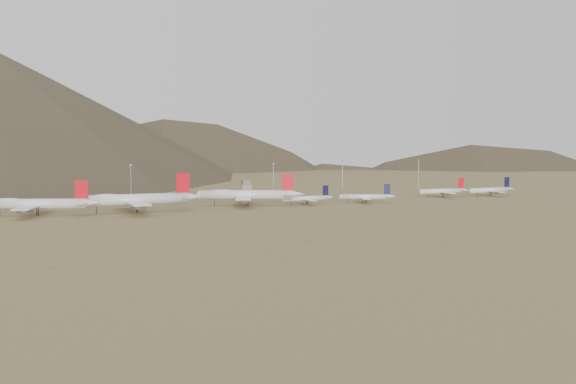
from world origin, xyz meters
name	(u,v)px	position (x,y,z in m)	size (l,w,h in m)	color
ground	(267,211)	(0.00, 0.00, 0.00)	(3000.00, 3000.00, 0.00)	#A48D55
mountain_ridge	(75,77)	(0.00, 900.00, 150.00)	(4400.00, 1000.00, 300.00)	brown
widebody_west	(36,204)	(-135.02, 28.95, 7.22)	(67.42, 53.82, 20.95)	silver
widebody_centre	(135,199)	(-77.31, 24.77, 8.14)	(79.53, 60.81, 23.62)	silver
widebody_east	(247,195)	(0.20, 37.20, 7.50)	(69.35, 55.57, 21.74)	silver
narrowbody_a	(307,198)	(42.07, 29.71, 4.13)	(38.57, 27.57, 12.72)	silver
narrowbody_b	(367,197)	(84.84, 22.82, 4.32)	(38.25, 28.70, 13.32)	silver
narrowbody_c	(444,191)	(162.57, 40.21, 4.68)	(43.71, 31.41, 14.42)	silver
narrowbody_d	(491,190)	(202.98, 34.07, 4.71)	(44.00, 31.47, 14.51)	silver
control_tower	(246,188)	(30.00, 120.00, 5.32)	(8.00, 8.00, 12.00)	gray
mast_west	(131,180)	(-59.77, 125.52, 14.20)	(2.00, 0.60, 25.70)	gray
mast_centre	(273,178)	(48.08, 105.69, 14.20)	(2.00, 0.60, 25.70)	gray
mast_east	(342,173)	(128.33, 141.51, 14.20)	(2.00, 0.60, 25.70)	gray
mast_far_east	(419,172)	(199.85, 130.18, 14.20)	(2.00, 0.60, 25.70)	gray
desert_scrub	(300,226)	(-12.85, -78.46, 0.35)	(404.84, 174.97, 0.87)	olive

